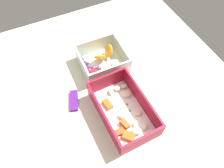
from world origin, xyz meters
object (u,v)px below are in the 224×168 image
Objects in this scene: fruit_bowl at (102,61)px; candy_bar at (74,100)px; paper_cup_liner at (86,43)px; pasta_container at (123,111)px.

candy_bar is at bearing 124.36° from fruit_bowl.
candy_bar is 1.61× the size of paper_cup_liner.
paper_cup_liner is (31.77, -0.66, -1.14)cm from pasta_container.
fruit_bowl is 3.52× the size of paper_cup_liner.
fruit_bowl is at bearing -172.07° from paper_cup_liner.
pasta_container is 3.18× the size of candy_bar.
fruit_bowl is (20.09, -2.28, 0.02)cm from pasta_container.
candy_bar is (10.51, 11.73, -1.56)cm from pasta_container.
paper_cup_liner is at bearing -2.59° from pasta_container.
pasta_container is 1.45× the size of fruit_bowl.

